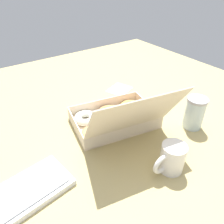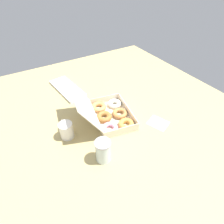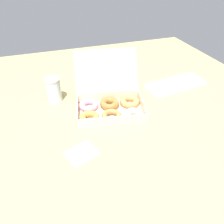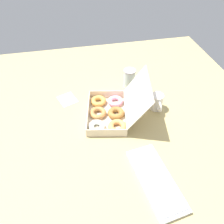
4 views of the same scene
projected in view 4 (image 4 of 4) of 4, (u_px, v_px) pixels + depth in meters
The scene contains 6 objects.
ground_plane at pixel (114, 120), 126.14cm from camera, with size 180.00×180.00×2.00cm, color tan.
donut_box at pixel (110, 112), 125.20cm from camera, with size 37.91×38.89×24.13cm.
keyboard at pixel (156, 180), 97.19cm from camera, with size 37.06×18.61×2.20cm.
coffee_mug at pixel (157, 102), 128.70cm from camera, with size 11.31×7.63×9.71cm.
glass_jar at pixel (129, 78), 143.01cm from camera, with size 7.76×7.76×12.85cm.
paper_napkin at pixel (67, 99), 137.85cm from camera, with size 11.50×9.77×0.15cm, color white.
Camera 4 is at (84.93, -18.92, 90.46)cm, focal length 35.00 mm.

